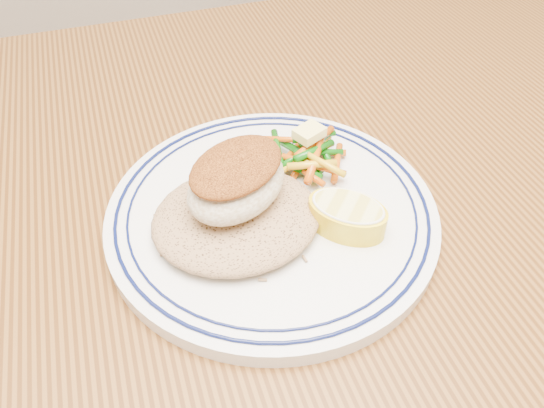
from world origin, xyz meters
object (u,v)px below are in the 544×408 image
(lemon_wedge, at_px, (347,215))
(plate, at_px, (272,212))
(dining_table, at_px, (258,286))
(fish_fillet, at_px, (237,180))
(vegetable_pile, at_px, (307,156))
(rice_pilaf, at_px, (236,215))

(lemon_wedge, bearing_deg, plate, 141.45)
(dining_table, xyz_separation_m, lemon_wedge, (0.07, -0.05, 0.13))
(dining_table, height_order, fish_fillet, fish_fillet)
(vegetable_pile, relative_size, lemon_wedge, 1.08)
(lemon_wedge, bearing_deg, vegetable_pile, 91.68)
(dining_table, height_order, plate, plate)
(rice_pilaf, bearing_deg, dining_table, 35.13)
(dining_table, xyz_separation_m, fish_fillet, (-0.02, -0.01, 0.16))
(plate, bearing_deg, rice_pilaf, -161.73)
(vegetable_pile, distance_m, lemon_wedge, 0.09)
(rice_pilaf, bearing_deg, plate, 18.27)
(plate, relative_size, rice_pilaf, 2.04)
(vegetable_pile, bearing_deg, dining_table, -148.15)
(dining_table, bearing_deg, plate, -12.76)
(dining_table, height_order, rice_pilaf, rice_pilaf)
(fish_fillet, height_order, lemon_wedge, fish_fillet)
(dining_table, bearing_deg, fish_fillet, -158.46)
(dining_table, bearing_deg, lemon_wedge, -34.00)
(vegetable_pile, bearing_deg, rice_pilaf, -147.31)
(plate, xyz_separation_m, rice_pilaf, (-0.04, -0.01, 0.02))
(rice_pilaf, relative_size, fish_fillet, 1.24)
(dining_table, relative_size, rice_pilaf, 10.38)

